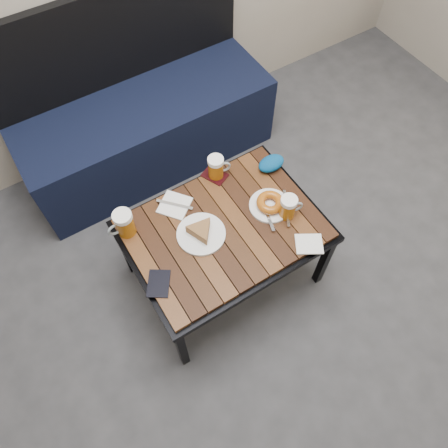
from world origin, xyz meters
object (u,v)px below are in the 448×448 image
cafe_table (224,233)px  passport_navy (159,283)px  beer_mug_centre (216,167)px  plate_pie (201,232)px  knit_pouch (271,163)px  passport_burgundy (215,175)px  plate_bagel (270,204)px  beer_mug_left (124,223)px  bench (146,124)px  beer_mug_right (288,207)px

cafe_table → passport_navy: passport_navy is taller
beer_mug_centre → plate_pie: (-0.22, -0.24, -0.04)m
plate_pie → knit_pouch: 0.48m
beer_mug_centre → knit_pouch: (0.24, -0.09, -0.03)m
plate_pie → passport_burgundy: 0.32m
beer_mug_centre → plate_bagel: bearing=-53.5°
beer_mug_centre → plate_bagel: beer_mug_centre is taller
cafe_table → beer_mug_left: size_ratio=6.43×
bench → cafe_table: (-0.05, -0.91, 0.16)m
beer_mug_left → plate_bagel: (0.59, -0.22, -0.04)m
beer_mug_right → passport_burgundy: beer_mug_right is taller
passport_navy → beer_mug_left: bearing=124.2°
beer_mug_right → knit_pouch: 0.27m
beer_mug_centre → passport_burgundy: (-0.01, 0.00, -0.06)m
beer_mug_centre → beer_mug_left: bearing=-158.8°
beer_mug_left → cafe_table: bearing=151.8°
cafe_table → knit_pouch: (0.36, 0.16, 0.07)m
beer_mug_right → beer_mug_centre: bearing=130.5°
beer_mug_centre → beer_mug_right: beer_mug_centre is taller
plate_bagel → cafe_table: bearing=175.9°
beer_mug_left → plate_pie: beer_mug_left is taller
beer_mug_right → plate_bagel: bearing=135.7°
passport_navy → passport_burgundy: 0.58m
cafe_table → passport_navy: (-0.36, -0.08, 0.05)m
beer_mug_right → knit_pouch: bearing=87.2°
beer_mug_centre → beer_mug_right: size_ratio=1.01×
beer_mug_left → passport_burgundy: 0.48m
bench → passport_navy: 1.09m
beer_mug_left → knit_pouch: size_ratio=0.99×
beer_mug_right → cafe_table: bearing=178.8°
bench → knit_pouch: (0.31, -0.75, 0.23)m
plate_bagel → knit_pouch: bearing=53.7°
passport_burgundy → passport_navy: bearing=-168.5°
beer_mug_centre → bench: bearing=111.1°
plate_pie → passport_burgundy: size_ratio=1.91×
knit_pouch → passport_navy: bearing=-161.1°
beer_mug_right → plate_pie: beer_mug_right is taller
cafe_table → beer_mug_centre: 0.30m
beer_mug_centre → passport_burgundy: size_ratio=1.07×
cafe_table → beer_mug_centre: bearing=65.1°
passport_navy → plate_bagel: bearing=40.3°
beer_mug_centre → beer_mug_right: (0.15, -0.35, -0.00)m
bench → knit_pouch: bench is taller
beer_mug_centre → knit_pouch: 0.26m
beer_mug_left → plate_bagel: beer_mug_left is taller
plate_pie → knit_pouch: plate_pie is taller
cafe_table → beer_mug_right: 0.30m
cafe_table → plate_pie: plate_pie is taller
cafe_table → passport_navy: size_ratio=7.02×
cafe_table → knit_pouch: bearing=24.3°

